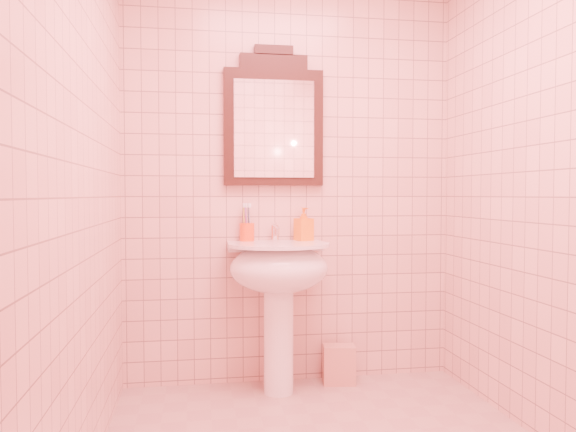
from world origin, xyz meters
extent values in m
cube|color=beige|center=(0.00, 1.10, 1.25)|extent=(2.00, 0.02, 2.50)
cylinder|color=white|center=(-0.11, 0.88, 0.35)|extent=(0.17, 0.17, 0.70)
ellipsoid|color=white|center=(-0.11, 0.86, 0.72)|extent=(0.56, 0.46, 0.28)
cube|color=white|center=(-0.11, 1.03, 0.83)|extent=(0.56, 0.15, 0.05)
cylinder|color=white|center=(-0.11, 0.86, 0.85)|extent=(0.58, 0.58, 0.02)
cylinder|color=white|center=(-0.11, 1.03, 0.91)|extent=(0.04, 0.04, 0.09)
cylinder|color=white|center=(-0.11, 0.97, 0.94)|extent=(0.02, 0.10, 0.02)
cylinder|color=white|center=(-0.11, 0.92, 0.93)|extent=(0.02, 0.02, 0.04)
cube|color=white|center=(-0.11, 1.04, 0.96)|extent=(0.02, 0.07, 0.01)
cube|color=black|center=(-0.11, 1.08, 1.54)|extent=(0.60, 0.05, 0.69)
cube|color=black|center=(-0.11, 1.08, 1.93)|extent=(0.40, 0.05, 0.09)
cube|color=black|center=(-0.11, 1.08, 2.00)|extent=(0.23, 0.05, 0.06)
cube|color=white|center=(-0.11, 1.05, 1.53)|extent=(0.48, 0.01, 0.58)
cylinder|color=#E84313|center=(-0.27, 1.04, 0.92)|extent=(0.09, 0.09, 0.11)
cylinder|color=silver|center=(-0.25, 1.04, 0.96)|extent=(0.01, 0.01, 0.20)
cylinder|color=#338CD8|center=(-0.26, 1.05, 0.96)|extent=(0.01, 0.01, 0.20)
cylinder|color=#E5334C|center=(-0.28, 1.06, 0.96)|extent=(0.01, 0.01, 0.20)
cylinder|color=#3FBF59|center=(-0.29, 1.05, 0.96)|extent=(0.01, 0.01, 0.20)
cylinder|color=#D8CC4C|center=(-0.29, 1.03, 0.96)|extent=(0.01, 0.01, 0.20)
cylinder|color=purple|center=(-0.28, 1.02, 0.96)|extent=(0.01, 0.01, 0.20)
cylinder|color=#4C4C59|center=(-0.26, 1.02, 0.96)|extent=(0.01, 0.01, 0.20)
imported|color=orange|center=(0.07, 1.02, 0.96)|extent=(0.12, 0.12, 0.20)
cube|color=tan|center=(0.27, 0.98, 0.12)|extent=(0.21, 0.15, 0.23)
camera|label=1|loc=(-0.58, -2.27, 1.14)|focal=35.00mm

